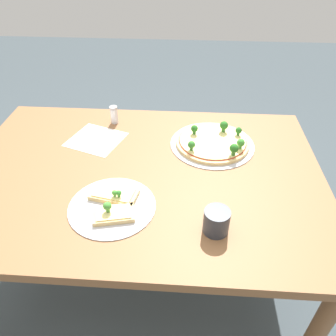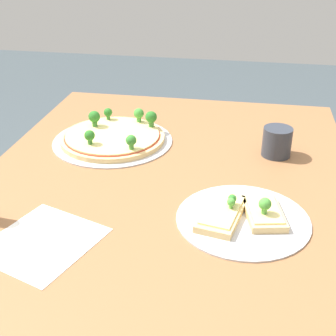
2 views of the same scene
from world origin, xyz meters
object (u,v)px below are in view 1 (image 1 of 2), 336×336
(dining_table, at_px, (142,186))
(condiment_shaker, at_px, (114,115))
(pizza_tray_whole, at_px, (213,142))
(pizza_tray_slice, at_px, (113,204))
(drinking_cup, at_px, (216,221))

(dining_table, bearing_deg, condiment_shaker, 115.87)
(pizza_tray_whole, height_order, condiment_shaker, condiment_shaker)
(pizza_tray_slice, distance_m, condiment_shaker, 0.56)
(pizza_tray_whole, height_order, drinking_cup, drinking_cup)
(pizza_tray_slice, bearing_deg, condiment_shaker, 100.58)
(pizza_tray_slice, bearing_deg, pizza_tray_whole, 48.37)
(dining_table, distance_m, pizza_tray_slice, 0.23)
(pizza_tray_whole, bearing_deg, dining_table, -145.32)
(drinking_cup, bearing_deg, pizza_tray_slice, 166.53)
(dining_table, xyz_separation_m, pizza_tray_slice, (-0.07, -0.20, 0.09))
(dining_table, relative_size, condiment_shaker, 16.81)
(pizza_tray_whole, bearing_deg, drinking_cup, -91.33)
(pizza_tray_whole, xyz_separation_m, condiment_shaker, (-0.45, 0.16, 0.03))
(pizza_tray_slice, distance_m, drinking_cup, 0.35)
(dining_table, xyz_separation_m, drinking_cup, (0.27, -0.28, 0.12))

